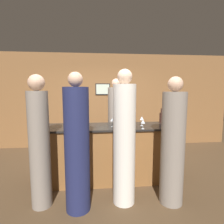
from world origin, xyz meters
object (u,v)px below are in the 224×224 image
guest_0 (40,145)px  wine_bottle_2 (161,118)px  ice_bucket (79,120)px  guest_3 (173,146)px  guest_1 (124,142)px  wine_bottle_0 (126,122)px  wine_bottle_1 (116,119)px  guest_2 (77,148)px  bartender (116,124)px

guest_0 → wine_bottle_2: size_ratio=6.37×
wine_bottle_2 → ice_bucket: (-1.64, -0.06, -0.01)m
guest_3 → wine_bottle_2: (0.19, 0.98, 0.27)m
guest_1 → wine_bottle_0: size_ratio=7.09×
guest_1 → guest_3: (0.72, -0.08, -0.06)m
wine_bottle_1 → ice_bucket: bearing=177.4°
guest_0 → ice_bucket: 0.97m
guest_3 → guest_0: bearing=176.9°
guest_0 → guest_1: size_ratio=0.96×
guest_2 → wine_bottle_2: 1.90m
guest_3 → wine_bottle_2: bearing=79.0°
guest_1 → wine_bottle_0: bearing=76.9°
wine_bottle_1 → wine_bottle_2: size_ratio=0.94×
bartender → guest_2: (-0.75, -1.71, -0.01)m
bartender → guest_3: size_ratio=1.04×
bartender → guest_2: bearing=66.4°
guest_2 → wine_bottle_2: bearing=32.4°
guest_1 → ice_bucket: size_ratio=9.49×
guest_1 → wine_bottle_0: 0.54m
guest_0 → wine_bottle_1: size_ratio=6.77×
guest_2 → wine_bottle_0: bearing=36.9°
guest_0 → guest_2: (0.54, -0.14, -0.01)m
wine_bottle_0 → wine_bottle_2: wine_bottle_2 is taller
guest_2 → ice_bucket: 0.98m
guest_1 → guest_0: bearing=178.6°
bartender → guest_0: 2.04m
bartender → wine_bottle_0: (0.05, -1.12, 0.23)m
wine_bottle_0 → ice_bucket: bearing=157.6°
guest_0 → wine_bottle_0: size_ratio=6.80×
guest_0 → wine_bottle_0: (1.34, 0.46, 0.23)m
wine_bottle_1 → ice_bucket: (-0.71, 0.03, -0.01)m
bartender → wine_bottle_1: (-0.09, -0.80, 0.24)m
ice_bucket → wine_bottle_1: bearing=-2.6°
guest_2 → ice_bucket: guest_2 is taller
guest_0 → ice_bucket: guest_0 is taller
bartender → wine_bottle_1: size_ratio=6.99×
wine_bottle_0 → ice_bucket: size_ratio=1.34×
guest_0 → wine_bottle_1: guest_0 is taller
bartender → guest_1: guest_1 is taller
guest_1 → wine_bottle_1: size_ratio=7.06×
wine_bottle_1 → wine_bottle_0: bearing=-65.9°
ice_bucket → guest_1: bearing=-48.7°
bartender → wine_bottle_0: size_ratio=7.01×
wine_bottle_1 → bartender: bearing=83.2°
wine_bottle_0 → bartender: bearing=92.4°
guest_1 → wine_bottle_2: bearing=44.9°
guest_2 → wine_bottle_2: (1.59, 1.01, 0.25)m
guest_3 → wine_bottle_1: size_ratio=6.69×
guest_0 → guest_2: 0.56m
guest_0 → guest_3: size_ratio=1.01×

